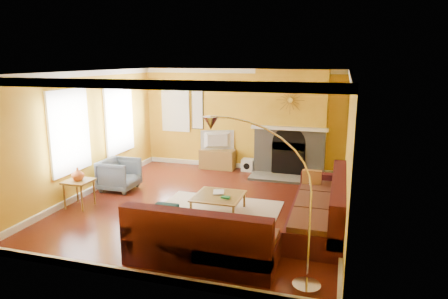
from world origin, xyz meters
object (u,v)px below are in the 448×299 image
(sectional_sofa, at_px, (253,204))
(arc_lamp, at_px, (263,204))
(side_table, at_px, (79,194))
(media_console, at_px, (218,159))
(armchair, at_px, (119,175))
(coffee_table, at_px, (219,204))

(sectional_sofa, distance_m, arc_lamp, 1.89)
(sectional_sofa, height_order, side_table, sectional_sofa)
(sectional_sofa, relative_size, arc_lamp, 1.67)
(media_console, bearing_deg, sectional_sofa, -63.43)
(sectional_sofa, xyz_separation_m, arc_lamp, (0.50, -1.70, 0.66))
(armchair, xyz_separation_m, arc_lamp, (3.90, -2.90, 0.75))
(coffee_table, xyz_separation_m, arc_lamp, (1.30, -2.20, 0.92))
(armchair, height_order, arc_lamp, arc_lamp)
(media_console, bearing_deg, coffee_table, -72.12)
(media_console, height_order, arc_lamp, arc_lamp)
(media_console, height_order, armchair, armchair)
(sectional_sofa, xyz_separation_m, armchair, (-3.40, 1.20, -0.09))
(armchair, bearing_deg, coffee_table, -105.07)
(media_console, relative_size, side_table, 1.70)
(sectional_sofa, xyz_separation_m, coffee_table, (-0.80, 0.50, -0.27))
(coffee_table, distance_m, arc_lamp, 2.72)
(sectional_sofa, height_order, coffee_table, sectional_sofa)
(sectional_sofa, distance_m, coffee_table, 0.98)
(armchair, relative_size, arc_lamp, 0.36)
(arc_lamp, bearing_deg, armchair, 143.36)
(media_console, relative_size, armchair, 1.20)
(coffee_table, xyz_separation_m, side_table, (-2.80, -0.50, 0.10))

